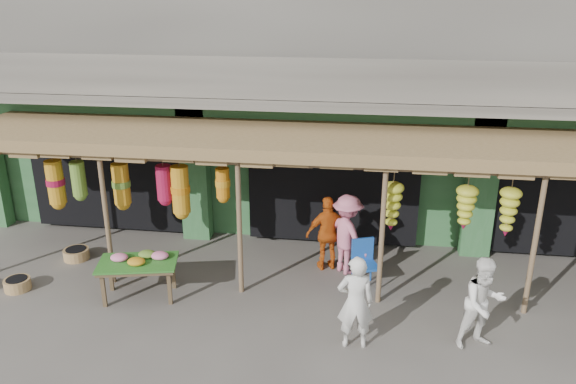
# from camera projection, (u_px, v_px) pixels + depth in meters

# --- Properties ---
(ground) EXTENTS (80.00, 80.00, 0.00)m
(ground) POSITION_uv_depth(u_px,v_px,m) (323.00, 292.00, 10.38)
(ground) COLOR #514C47
(ground) RESTS_ON ground
(building) EXTENTS (16.40, 6.80, 7.00)m
(building) POSITION_uv_depth(u_px,v_px,m) (343.00, 71.00, 13.75)
(building) COLOR gray
(building) RESTS_ON ground
(awning) EXTENTS (14.00, 2.70, 2.79)m
(awning) POSITION_uv_depth(u_px,v_px,m) (323.00, 146.00, 10.26)
(awning) COLOR brown
(awning) RESTS_ON ground
(flower_table) EXTENTS (1.52, 1.09, 0.83)m
(flower_table) POSITION_uv_depth(u_px,v_px,m) (139.00, 263.00, 10.01)
(flower_table) COLOR brown
(flower_table) RESTS_ON ground
(blue_chair) EXTENTS (0.56, 0.56, 0.90)m
(blue_chair) POSITION_uv_depth(u_px,v_px,m) (364.00, 260.00, 10.48)
(blue_chair) COLOR #1A50AF
(blue_chair) RESTS_ON ground
(basket_left) EXTENTS (0.52, 0.52, 0.22)m
(basket_left) POSITION_uv_depth(u_px,v_px,m) (76.00, 254.00, 11.61)
(basket_left) COLOR brown
(basket_left) RESTS_ON ground
(basket_right) EXTENTS (0.48, 0.48, 0.22)m
(basket_right) POSITION_uv_depth(u_px,v_px,m) (17.00, 284.00, 10.42)
(basket_right) COLOR olive
(basket_right) RESTS_ON ground
(person_front) EXTENTS (0.60, 0.43, 1.54)m
(person_front) POSITION_uv_depth(u_px,v_px,m) (355.00, 302.00, 8.57)
(person_front) COLOR silver
(person_front) RESTS_ON ground
(person_right) EXTENTS (0.90, 0.81, 1.51)m
(person_right) POSITION_uv_depth(u_px,v_px,m) (483.00, 303.00, 8.57)
(person_right) COLOR white
(person_right) RESTS_ON ground
(person_vendor) EXTENTS (0.96, 0.65, 1.52)m
(person_vendor) POSITION_uv_depth(u_px,v_px,m) (328.00, 233.00, 11.00)
(person_vendor) COLOR #C55312
(person_vendor) RESTS_ON ground
(person_shopper) EXTENTS (1.15, 1.15, 1.60)m
(person_shopper) POSITION_uv_depth(u_px,v_px,m) (347.00, 234.00, 10.86)
(person_shopper) COLOR #D26F8A
(person_shopper) RESTS_ON ground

